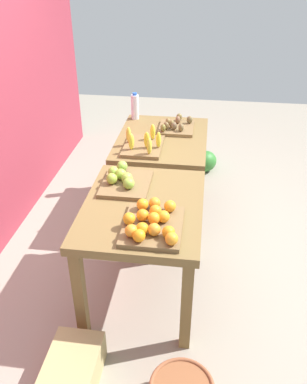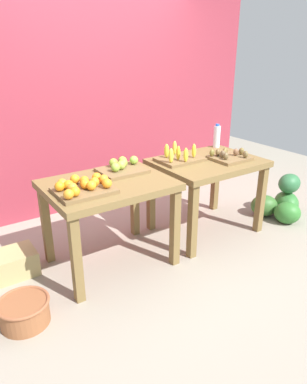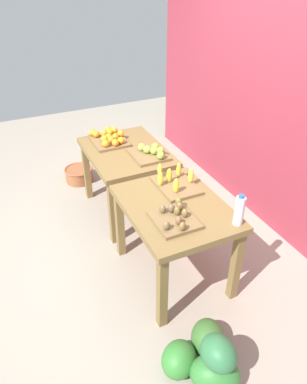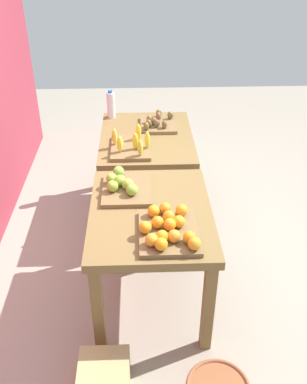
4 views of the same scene
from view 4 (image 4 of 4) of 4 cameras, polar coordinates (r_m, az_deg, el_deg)
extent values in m
plane|color=gray|center=(3.75, -0.61, -7.19)|extent=(8.00, 8.00, 0.00)
cube|color=brown|center=(2.84, -0.38, -2.89)|extent=(1.04, 0.80, 0.06)
cube|color=brown|center=(2.79, 7.20, -14.82)|extent=(0.07, 0.07, 0.72)
cube|color=brown|center=(3.47, 5.03, -3.54)|extent=(0.07, 0.07, 0.72)
cube|color=brown|center=(2.77, -7.32, -15.21)|extent=(0.07, 0.07, 0.72)
cube|color=brown|center=(3.46, -6.26, -3.78)|extent=(0.07, 0.07, 0.72)
cube|color=brown|center=(3.81, -0.92, 7.02)|extent=(1.04, 0.80, 0.06)
cube|color=brown|center=(3.63, 4.68, -1.66)|extent=(0.07, 0.07, 0.72)
cube|color=brown|center=(4.41, 3.41, 5.13)|extent=(0.07, 0.07, 0.72)
cube|color=brown|center=(3.62, -6.09, -1.89)|extent=(0.07, 0.07, 0.72)
cube|color=brown|center=(4.40, -5.47, 4.96)|extent=(0.07, 0.07, 0.72)
cube|color=brown|center=(2.61, 2.04, -5.35)|extent=(0.44, 0.36, 0.03)
sphere|color=orange|center=(2.59, 2.17, -4.28)|extent=(0.11, 0.11, 0.08)
sphere|color=orange|center=(2.62, 3.37, -3.90)|extent=(0.10, 0.10, 0.08)
sphere|color=orange|center=(2.61, 0.52, -3.99)|extent=(0.10, 0.10, 0.08)
sphere|color=orange|center=(2.47, -0.24, -6.33)|extent=(0.10, 0.10, 0.08)
sphere|color=orange|center=(2.70, 0.01, -2.51)|extent=(0.11, 0.11, 0.08)
sphere|color=orange|center=(2.72, 3.72, -2.37)|extent=(0.11, 0.11, 0.08)
sphere|color=orange|center=(2.45, 1.02, -6.88)|extent=(0.11, 0.11, 0.08)
sphere|color=orange|center=(2.50, 2.73, -5.81)|extent=(0.10, 0.10, 0.08)
sphere|color=orange|center=(2.50, 1.13, -5.87)|extent=(0.08, 0.08, 0.08)
sphere|color=orange|center=(2.46, 5.41, -6.80)|extent=(0.08, 0.08, 0.08)
sphere|color=orange|center=(2.50, 4.72, -5.96)|extent=(0.10, 0.10, 0.08)
sphere|color=orange|center=(2.57, -1.10, -4.67)|extent=(0.11, 0.11, 0.08)
sphere|color=orange|center=(2.73, 1.55, -2.16)|extent=(0.09, 0.09, 0.08)
sphere|color=orange|center=(2.66, 2.03, -3.23)|extent=(0.09, 0.09, 0.08)
cube|color=brown|center=(3.00, -3.50, 0.26)|extent=(0.40, 0.34, 0.03)
sphere|color=#8DBA3E|center=(2.90, -2.86, 0.29)|extent=(0.10, 0.10, 0.08)
sphere|color=#87B240|center=(3.12, -4.62, 2.71)|extent=(0.11, 0.11, 0.08)
sphere|color=#90AD37|center=(2.95, -5.42, 0.77)|extent=(0.11, 0.11, 0.08)
sphere|color=#95B33F|center=(2.96, -3.37, 1.03)|extent=(0.10, 0.10, 0.08)
sphere|color=#8BAF3A|center=(3.04, -5.52, 1.77)|extent=(0.10, 0.10, 0.08)
sphere|color=#94B93B|center=(3.01, -4.41, 1.54)|extent=(0.11, 0.11, 0.08)
cube|color=brown|center=(3.57, -3.01, 5.88)|extent=(0.44, 0.32, 0.03)
ellipsoid|color=yellow|center=(3.44, -4.45, 6.32)|extent=(0.06, 0.07, 0.14)
ellipsoid|color=yellow|center=(3.56, -5.17, 7.28)|extent=(0.06, 0.06, 0.14)
ellipsoid|color=yellow|center=(3.49, -0.86, 6.89)|extent=(0.06, 0.06, 0.14)
ellipsoid|color=yellow|center=(3.64, -2.01, 7.97)|extent=(0.07, 0.07, 0.14)
ellipsoid|color=yellow|center=(3.38, -1.76, 5.89)|extent=(0.06, 0.05, 0.14)
ellipsoid|color=yellow|center=(3.48, -2.41, 6.74)|extent=(0.05, 0.06, 0.14)
cube|color=brown|center=(3.97, 0.62, 8.85)|extent=(0.36, 0.32, 0.03)
ellipsoid|color=brown|center=(3.85, 1.45, 8.91)|extent=(0.07, 0.07, 0.07)
ellipsoid|color=brown|center=(3.81, -0.99, 8.67)|extent=(0.06, 0.06, 0.07)
ellipsoid|color=brown|center=(3.87, 0.43, 9.04)|extent=(0.05, 0.06, 0.07)
ellipsoid|color=brown|center=(4.02, 0.66, 9.97)|extent=(0.06, 0.05, 0.07)
ellipsoid|color=brown|center=(3.91, 0.05, 9.32)|extent=(0.07, 0.06, 0.07)
ellipsoid|color=brown|center=(4.09, 0.69, 10.37)|extent=(0.07, 0.07, 0.07)
ellipsoid|color=brown|center=(3.87, -0.65, 9.03)|extent=(0.07, 0.07, 0.07)
ellipsoid|color=brown|center=(3.96, -0.58, 9.59)|extent=(0.06, 0.05, 0.07)
ellipsoid|color=brown|center=(4.04, 2.23, 10.09)|extent=(0.05, 0.06, 0.07)
cylinder|color=silver|center=(4.14, -5.62, 11.32)|extent=(0.08, 0.08, 0.24)
cylinder|color=blue|center=(4.09, -5.72, 13.02)|extent=(0.04, 0.04, 0.02)
ellipsoid|color=#2F6E2F|center=(5.05, 1.54, 6.07)|extent=(0.41, 0.44, 0.26)
ellipsoid|color=#35632A|center=(4.82, 0.45, 4.55)|extent=(0.39, 0.38, 0.25)
ellipsoid|color=#2F722C|center=(4.89, 3.64, 4.91)|extent=(0.37, 0.38, 0.24)
ellipsoid|color=#2C653A|center=(4.95, 1.58, 8.59)|extent=(0.27, 0.23, 0.23)
camera|label=1|loc=(0.47, 69.78, -9.98)|focal=37.76mm
camera|label=2|loc=(2.86, 63.28, 2.57)|focal=33.31mm
camera|label=3|loc=(5.73, 12.79, 33.43)|focal=34.17mm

